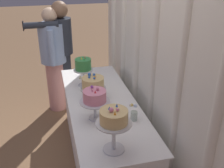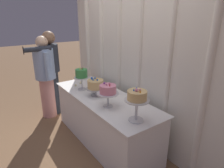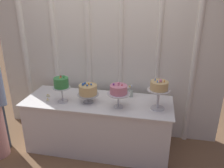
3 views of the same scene
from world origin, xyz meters
The scene contains 12 objects.
ground_plane centered at (0.00, 0.00, 0.00)m, with size 24.00×24.00×0.00m, color #846042.
draped_curtain centered at (-0.05, 0.59, 1.40)m, with size 3.43×0.15×2.69m.
cake_table centered at (0.00, 0.10, 0.38)m, with size 2.01×0.72×0.76m.
cake_display_leftmost centered at (-0.45, -0.03, 1.01)m, with size 0.23×0.23×0.38m.
cake_display_midleft centered at (-0.11, 0.03, 0.93)m, with size 0.28×0.28×0.28m.
cake_display_midright centered at (0.31, -0.03, 0.99)m, with size 0.29×0.29×0.33m.
cake_display_rightmost centered at (0.80, 0.03, 1.04)m, with size 0.28×0.28×0.40m.
flower_vase centered at (0.42, 0.32, 0.83)m, with size 0.09×0.07×0.17m.
tealight_far_left centered at (-0.72, 0.08, 0.77)m, with size 0.05×0.05×0.04m.
tealight_near_left centered at (-0.66, -0.04, 0.77)m, with size 0.04×0.04×0.03m.
guest_girl_blue_dress centered at (-1.37, -0.21, 0.92)m, with size 0.46×0.68×1.64m.
guest_man_dark_suit centered at (-1.32, -0.34, 0.84)m, with size 0.54×0.40×1.56m.
Camera 2 is at (2.27, -1.34, 1.90)m, focal length 31.35 mm.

